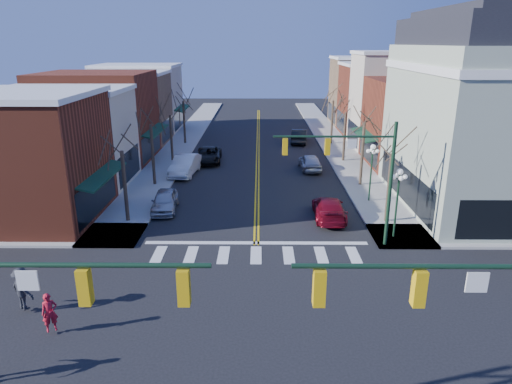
{
  "coord_description": "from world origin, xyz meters",
  "views": [
    {
      "loc": [
        0.18,
        -16.61,
        11.18
      ],
      "look_at": [
        -0.02,
        8.85,
        2.8
      ],
      "focal_mm": 32.0,
      "sensor_mm": 36.0,
      "label": 1
    }
  ],
  "objects_px": {
    "car_right_near": "(329,208)",
    "car_right_mid": "(310,162)",
    "victorian_corner": "(500,112)",
    "pedestrian_red_a": "(50,313)",
    "car_left_near": "(165,201)",
    "pedestrian_dark_b": "(22,289)",
    "car_left_far": "(208,155)",
    "lamppost_corner": "(398,192)",
    "car_left_mid": "(185,165)",
    "lamppost_midblock": "(372,163)",
    "car_right_far": "(299,136)"
  },
  "relations": [
    {
      "from": "car_right_near",
      "to": "car_right_mid",
      "type": "bearing_deg",
      "value": -88.46
    },
    {
      "from": "victorian_corner",
      "to": "pedestrian_red_a",
      "type": "distance_m",
      "value": 29.66
    },
    {
      "from": "victorian_corner",
      "to": "car_left_near",
      "type": "relative_size",
      "value": 3.46
    },
    {
      "from": "car_right_mid",
      "to": "pedestrian_dark_b",
      "type": "relative_size",
      "value": 2.23
    },
    {
      "from": "car_left_far",
      "to": "car_right_mid",
      "type": "height_order",
      "value": "car_right_mid"
    },
    {
      "from": "lamppost_corner",
      "to": "car_left_mid",
      "type": "xyz_separation_m",
      "value": [
        -14.6,
        13.81,
        -2.11
      ]
    },
    {
      "from": "lamppost_corner",
      "to": "pedestrian_red_a",
      "type": "height_order",
      "value": "lamppost_corner"
    },
    {
      "from": "car_left_far",
      "to": "pedestrian_red_a",
      "type": "height_order",
      "value": "pedestrian_red_a"
    },
    {
      "from": "car_left_far",
      "to": "car_right_near",
      "type": "xyz_separation_m",
      "value": [
        9.6,
        -14.86,
        -0.01
      ]
    },
    {
      "from": "car_left_mid",
      "to": "car_right_mid",
      "type": "distance_m",
      "value": 11.32
    },
    {
      "from": "victorian_corner",
      "to": "car_left_mid",
      "type": "distance_m",
      "value": 24.88
    },
    {
      "from": "lamppost_corner",
      "to": "car_left_mid",
      "type": "relative_size",
      "value": 0.83
    },
    {
      "from": "car_right_near",
      "to": "pedestrian_red_a",
      "type": "distance_m",
      "value": 18.19
    },
    {
      "from": "lamppost_midblock",
      "to": "car_left_mid",
      "type": "distance_m",
      "value": 16.46
    },
    {
      "from": "car_right_near",
      "to": "car_right_far",
      "type": "relative_size",
      "value": 0.99
    },
    {
      "from": "car_left_near",
      "to": "pedestrian_red_a",
      "type": "height_order",
      "value": "pedestrian_red_a"
    },
    {
      "from": "lamppost_corner",
      "to": "pedestrian_dark_b",
      "type": "xyz_separation_m",
      "value": [
        -18.2,
        -7.91,
        -1.84
      ]
    },
    {
      "from": "car_left_far",
      "to": "car_right_far",
      "type": "bearing_deg",
      "value": 41.7
    },
    {
      "from": "lamppost_midblock",
      "to": "car_right_mid",
      "type": "bearing_deg",
      "value": 110.87
    },
    {
      "from": "lamppost_corner",
      "to": "car_left_far",
      "type": "distance_m",
      "value": 22.44
    },
    {
      "from": "car_left_mid",
      "to": "pedestrian_red_a",
      "type": "xyz_separation_m",
      "value": [
        -1.75,
        -23.29,
        0.11
      ]
    },
    {
      "from": "pedestrian_dark_b",
      "to": "victorian_corner",
      "type": "bearing_deg",
      "value": -120.79
    },
    {
      "from": "car_left_mid",
      "to": "car_left_far",
      "type": "height_order",
      "value": "car_left_mid"
    },
    {
      "from": "victorian_corner",
      "to": "lamppost_midblock",
      "type": "height_order",
      "value": "victorian_corner"
    },
    {
      "from": "car_right_far",
      "to": "pedestrian_red_a",
      "type": "relative_size",
      "value": 2.99
    },
    {
      "from": "car_right_mid",
      "to": "pedestrian_red_a",
      "type": "distance_m",
      "value": 28.07
    },
    {
      "from": "pedestrian_red_a",
      "to": "car_right_mid",
      "type": "bearing_deg",
      "value": 31.5
    },
    {
      "from": "car_left_mid",
      "to": "car_right_near",
      "type": "relative_size",
      "value": 1.07
    },
    {
      "from": "car_right_near",
      "to": "lamppost_midblock",
      "type": "bearing_deg",
      "value": -135.07
    },
    {
      "from": "lamppost_corner",
      "to": "pedestrian_dark_b",
      "type": "height_order",
      "value": "lamppost_corner"
    },
    {
      "from": "car_left_near",
      "to": "pedestrian_red_a",
      "type": "relative_size",
      "value": 2.52
    },
    {
      "from": "car_left_far",
      "to": "car_right_far",
      "type": "height_order",
      "value": "car_right_far"
    },
    {
      "from": "lamppost_midblock",
      "to": "car_right_far",
      "type": "bearing_deg",
      "value": 99.26
    },
    {
      "from": "lamppost_midblock",
      "to": "pedestrian_red_a",
      "type": "bearing_deg",
      "value": -135.66
    },
    {
      "from": "car_left_near",
      "to": "lamppost_corner",
      "type": "bearing_deg",
      "value": -22.39
    },
    {
      "from": "car_left_far",
      "to": "car_right_mid",
      "type": "bearing_deg",
      "value": -17.95
    },
    {
      "from": "car_right_mid",
      "to": "pedestrian_dark_b",
      "type": "bearing_deg",
      "value": 53.95
    },
    {
      "from": "victorian_corner",
      "to": "lamppost_corner",
      "type": "xyz_separation_m",
      "value": [
        -8.3,
        -6.0,
        -3.7
      ]
    },
    {
      "from": "car_left_near",
      "to": "car_left_mid",
      "type": "height_order",
      "value": "car_left_mid"
    },
    {
      "from": "victorian_corner",
      "to": "car_right_far",
      "type": "distance_m",
      "value": 25.03
    },
    {
      "from": "lamppost_corner",
      "to": "pedestrian_dark_b",
      "type": "relative_size",
      "value": 2.23
    },
    {
      "from": "lamppost_corner",
      "to": "car_left_mid",
      "type": "distance_m",
      "value": 20.2
    },
    {
      "from": "car_left_near",
      "to": "pedestrian_dark_b",
      "type": "xyz_separation_m",
      "value": [
        -3.6,
        -12.6,
        0.42
      ]
    },
    {
      "from": "car_left_mid",
      "to": "pedestrian_dark_b",
      "type": "relative_size",
      "value": 2.68
    },
    {
      "from": "car_left_far",
      "to": "car_right_mid",
      "type": "xyz_separation_m",
      "value": [
        9.6,
        -2.73,
        0.02
      ]
    },
    {
      "from": "car_left_mid",
      "to": "car_right_near",
      "type": "xyz_separation_m",
      "value": [
        11.2,
        -10.52,
        -0.15
      ]
    },
    {
      "from": "car_right_far",
      "to": "car_left_near",
      "type": "bearing_deg",
      "value": 70.82
    },
    {
      "from": "car_right_far",
      "to": "car_left_mid",
      "type": "bearing_deg",
      "value": 57.52
    },
    {
      "from": "victorian_corner",
      "to": "car_left_near",
      "type": "distance_m",
      "value": 23.7
    },
    {
      "from": "car_left_near",
      "to": "victorian_corner",
      "type": "bearing_deg",
      "value": -1.32
    }
  ]
}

